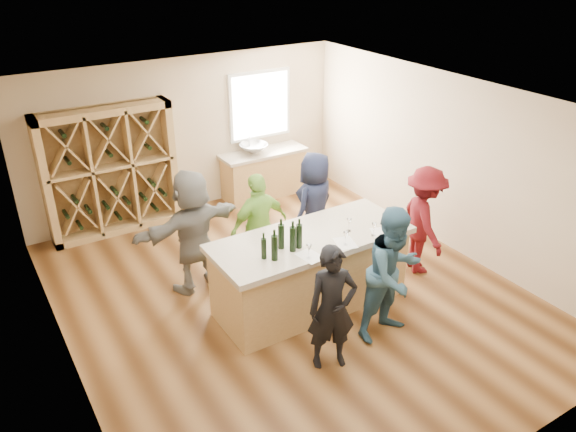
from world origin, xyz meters
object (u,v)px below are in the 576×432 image
sink (254,149)px  wine_bottle_e (299,236)px  person_near_right (394,274)px  wine_bottle_b (275,248)px  wine_rack (110,172)px  person_near_left (332,308)px  person_far_left (193,231)px  wine_bottle_c (281,237)px  wine_bottle_d (293,239)px  tasting_counter_base (310,273)px  person_far_mid (259,226)px  person_server (424,220)px  wine_bottle_a (264,249)px  person_far_right (315,205)px

sink → wine_bottle_e: (-1.38, -3.71, 0.23)m
person_near_right → wine_bottle_b: bearing=141.8°
wine_rack → person_near_left: 4.90m
wine_rack → person_far_left: wine_rack is taller
wine_bottle_c → person_near_right: 1.47m
wine_bottle_b → wine_bottle_d: (0.31, 0.07, 0.00)m
sink → wine_bottle_e: wine_bottle_e is taller
wine_bottle_b → wine_bottle_e: bearing=12.9°
tasting_counter_base → wine_bottle_e: size_ratio=7.96×
person_near_right → person_far_mid: 2.23m
sink → person_server: (0.87, -3.67, -0.17)m
person_near_left → wine_bottle_a: bearing=129.0°
wine_bottle_b → person_near_left: bearing=-74.2°
sink → wine_bottle_c: wine_bottle_c is taller
person_near_left → person_far_right: bearing=79.8°
wine_bottle_a → person_near_right: bearing=-34.0°
sink → person_far_right: 2.40m
wine_bottle_d → person_far_mid: bearing=80.9°
person_far_left → person_far_right: bearing=167.3°
wine_bottle_a → person_far_right: size_ratio=0.16×
wine_rack → person_near_right: bearing=-65.4°
wine_rack → wine_bottle_a: (0.81, -3.78, 0.12)m
person_far_mid → person_near_right: bearing=103.7°
person_far_right → person_near_right: bearing=60.9°
tasting_counter_base → wine_bottle_d: 0.88m
wine_rack → tasting_counter_base: bearing=-65.8°
wine_bottle_e → person_far_left: bearing=121.1°
person_server → tasting_counter_base: bearing=107.0°
tasting_counter_base → person_far_right: size_ratio=1.52×
wine_bottle_b → person_far_mid: size_ratio=0.20×
wine_bottle_a → wine_bottle_d: size_ratio=0.82×
wine_bottle_b → person_server: (2.66, 0.14, -0.41)m
person_near_left → person_near_right: bearing=24.1°
wine_bottle_a → wine_bottle_b: bearing=-46.4°
wine_bottle_d → tasting_counter_base: bearing=25.4°
wine_bottle_d → person_far_mid: (0.20, 1.23, -0.42)m
wine_bottle_e → person_server: 2.28m
wine_bottle_b → person_far_left: size_ratio=0.18×
wine_bottle_d → person_server: (2.36, 0.07, -0.41)m
wine_rack → person_near_right: wine_rack is taller
wine_bottle_b → person_near_right: 1.52m
wine_rack → person_far_left: (0.46, -2.36, -0.19)m
tasting_counter_base → person_server: bearing=-3.6°
wine_bottle_e → person_far_mid: size_ratio=0.20×
wine_bottle_e → person_far_left: size_ratio=0.18×
sink → wine_bottle_a: 4.17m
person_far_left → person_near_right: bearing=115.8°
wine_bottle_b → wine_bottle_e: 0.43m
person_near_left → person_far_mid: 2.19m
tasting_counter_base → person_near_left: person_near_left is taller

